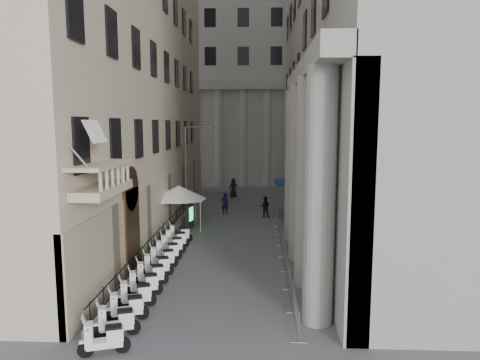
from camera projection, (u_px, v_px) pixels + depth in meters
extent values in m
cube|color=#ADAAA3|center=(245.00, 70.00, 56.84)|extent=(22.00, 10.00, 30.00)
cylinder|color=white|center=(161.00, 219.00, 30.32)|extent=(0.06, 0.06, 2.23)
cylinder|color=white|center=(200.00, 220.00, 30.20)|extent=(0.06, 0.06, 2.23)
cylinder|color=white|center=(169.00, 211.00, 33.14)|extent=(0.06, 0.06, 2.23)
cylinder|color=white|center=(205.00, 211.00, 33.02)|extent=(0.06, 0.06, 2.23)
cube|color=white|center=(184.00, 200.00, 31.52)|extent=(3.04, 3.04, 0.12)
cone|color=white|center=(184.00, 193.00, 31.45)|extent=(4.06, 4.06, 1.01)
cylinder|color=gray|center=(186.00, 172.00, 35.92)|extent=(0.16, 0.16, 7.57)
cylinder|color=gray|center=(198.00, 127.00, 35.17)|extent=(2.25, 0.54, 0.12)
cube|color=gray|center=(210.00, 128.00, 34.94)|extent=(0.50, 0.29, 0.14)
cube|color=black|center=(189.00, 217.00, 32.07)|extent=(0.47, 0.91, 1.84)
cube|color=#19E54C|center=(191.00, 214.00, 32.00)|extent=(0.20, 0.65, 1.02)
imported|color=#0E1538|center=(225.00, 204.00, 37.19)|extent=(0.80, 0.66, 1.89)
imported|color=black|center=(265.00, 207.00, 36.09)|extent=(0.88, 0.70, 1.76)
imported|color=black|center=(234.00, 188.00, 46.04)|extent=(1.03, 0.70, 2.03)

